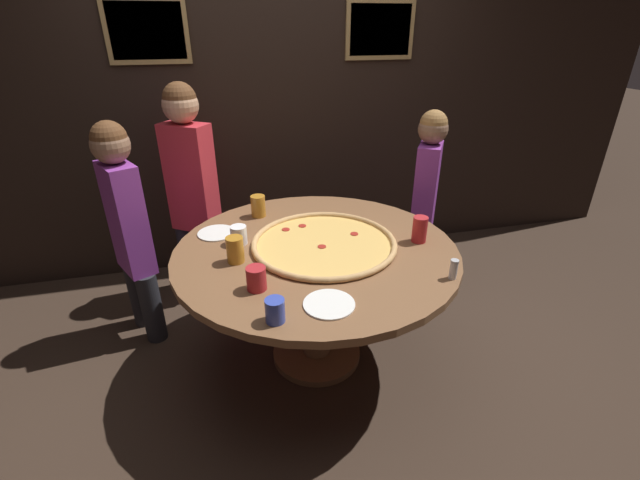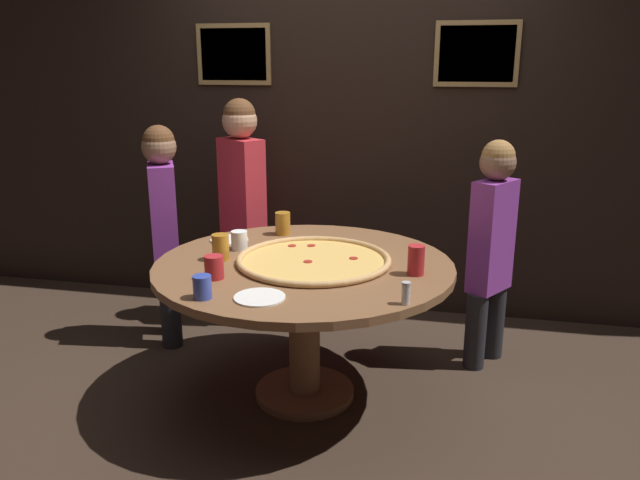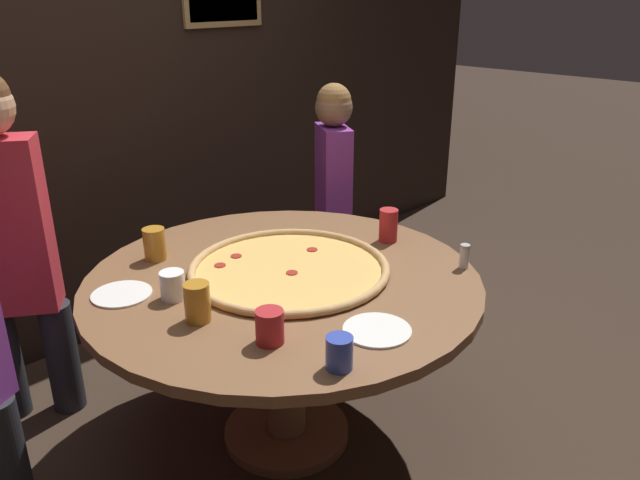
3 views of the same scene
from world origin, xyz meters
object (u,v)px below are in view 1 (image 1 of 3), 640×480
at_px(giant_pizza, 324,243).
at_px(white_plate_right_side, 217,233).
at_px(drink_cup_centre_back, 235,250).
at_px(white_plate_far_back, 329,304).
at_px(drink_cup_far_left, 258,206).
at_px(drink_cup_beside_pizza, 239,235).
at_px(drink_cup_front_edge, 275,310).
at_px(diner_side_left, 192,183).
at_px(dining_table, 316,270).
at_px(drink_cup_near_right, 256,278).
at_px(drink_cup_near_left, 420,229).
at_px(diner_centre_back, 425,193).
at_px(condiment_shaker, 454,269).
at_px(diner_side_right, 128,223).

distance_m(giant_pizza, white_plate_right_side, 0.62).
bearing_deg(drink_cup_centre_back, white_plate_far_back, -52.98).
xyz_separation_m(drink_cup_far_left, drink_cup_beside_pizza, (-0.14, -0.34, -0.01)).
bearing_deg(drink_cup_front_edge, diner_side_left, 102.72).
relative_size(dining_table, drink_cup_near_right, 13.69).
xyz_separation_m(dining_table, drink_cup_near_left, (0.56, -0.06, 0.21)).
height_order(drink_cup_front_edge, diner_centre_back, diner_centre_back).
relative_size(drink_cup_far_left, condiment_shaker, 1.34).
xyz_separation_m(condiment_shaker, diner_side_left, (-1.18, 1.36, 0.05)).
relative_size(drink_cup_beside_pizza, drink_cup_near_left, 0.71).
xyz_separation_m(giant_pizza, drink_cup_near_left, (0.51, -0.08, 0.06)).
relative_size(giant_pizza, white_plate_right_side, 3.65).
distance_m(drink_cup_far_left, drink_cup_near_left, 0.97).
bearing_deg(drink_cup_near_right, drink_cup_near_left, 15.61).
distance_m(drink_cup_centre_back, condiment_shaker, 1.04).
bearing_deg(diner_side_left, giant_pizza, 162.06).
relative_size(drink_cup_near_right, white_plate_far_back, 0.50).
xyz_separation_m(drink_cup_near_left, diner_side_left, (-1.19, 0.98, 0.03)).
bearing_deg(giant_pizza, diner_side_left, 127.23).
distance_m(drink_cup_centre_back, diner_side_left, 0.99).
distance_m(drink_cup_front_edge, white_plate_right_side, 0.89).
distance_m(drink_cup_beside_pizza, white_plate_far_back, 0.73).
distance_m(drink_cup_centre_back, white_plate_right_side, 0.36).
relative_size(drink_cup_near_right, diner_side_right, 0.08).
height_order(white_plate_far_back, condiment_shaker, condiment_shaker).
bearing_deg(diner_centre_back, dining_table, -23.97).
height_order(drink_cup_far_left, drink_cup_near_right, drink_cup_far_left).
bearing_deg(diner_side_right, white_plate_far_back, -164.51).
bearing_deg(drink_cup_front_edge, diner_side_right, 122.93).
bearing_deg(diner_side_left, diner_side_right, 83.81).
bearing_deg(drink_cup_near_left, drink_cup_far_left, 145.48).
bearing_deg(drink_cup_near_right, dining_table, 42.34).
bearing_deg(drink_cup_far_left, giant_pizza, -58.34).
distance_m(giant_pizza, diner_side_right, 1.15).
relative_size(dining_table, condiment_shaker, 15.40).
bearing_deg(drink_cup_near_left, diner_side_left, 140.64).
bearing_deg(drink_cup_near_left, drink_cup_beside_pizza, 167.49).
bearing_deg(dining_table, condiment_shaker, -39.60).
bearing_deg(white_plate_far_back, drink_cup_near_left, 35.66).
relative_size(dining_table, white_plate_far_back, 6.78).
xyz_separation_m(giant_pizza, white_plate_far_back, (-0.12, -0.53, -0.01)).
bearing_deg(drink_cup_centre_back, drink_cup_near_left, -1.06).
height_order(drink_cup_centre_back, diner_side_left, diner_side_left).
bearing_deg(drink_cup_centre_back, drink_cup_beside_pizza, 80.66).
distance_m(drink_cup_far_left, drink_cup_near_right, 0.81).
bearing_deg(dining_table, giant_pizza, 17.27).
bearing_deg(drink_cup_near_right, diner_centre_back, 35.78).
bearing_deg(diner_centre_back, drink_cup_front_edge, -13.57).
distance_m(dining_table, drink_cup_front_edge, 0.67).
distance_m(condiment_shaker, diner_side_left, 1.80).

